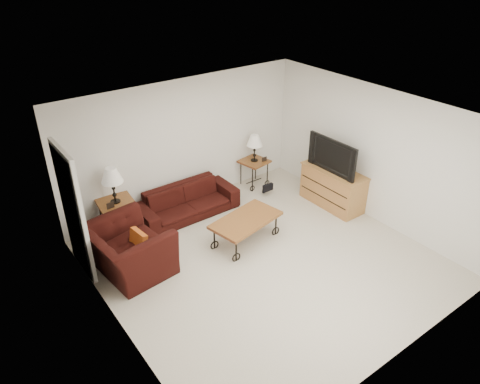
% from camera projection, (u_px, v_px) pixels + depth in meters
% --- Properties ---
extents(ground, '(5.00, 5.00, 0.00)m').
position_uv_depth(ground, '(265.00, 261.00, 7.47)').
color(ground, beige).
rests_on(ground, ground).
extents(wall_back, '(5.00, 0.02, 2.50)m').
position_uv_depth(wall_back, '(184.00, 143.00, 8.61)').
color(wall_back, silver).
rests_on(wall_back, ground).
extents(wall_front, '(5.00, 0.02, 2.50)m').
position_uv_depth(wall_front, '(408.00, 284.00, 5.11)').
color(wall_front, silver).
rests_on(wall_front, ground).
extents(wall_left, '(0.02, 5.00, 2.50)m').
position_uv_depth(wall_left, '(111.00, 256.00, 5.56)').
color(wall_left, silver).
rests_on(wall_left, ground).
extents(wall_right, '(0.02, 5.00, 2.50)m').
position_uv_depth(wall_right, '(374.00, 155.00, 8.15)').
color(wall_right, silver).
rests_on(wall_right, ground).
extents(ceiling, '(5.00, 5.00, 0.00)m').
position_uv_depth(ceiling, '(270.00, 118.00, 6.24)').
color(ceiling, white).
rests_on(ceiling, wall_back).
extents(doorway, '(0.08, 0.94, 2.04)m').
position_uv_depth(doorway, '(72.00, 214.00, 6.84)').
color(doorway, black).
rests_on(doorway, ground).
extents(sofa, '(1.97, 0.77, 0.58)m').
position_uv_depth(sofa, '(187.00, 201.00, 8.60)').
color(sofa, black).
rests_on(sofa, ground).
extents(side_table_left, '(0.66, 0.66, 0.66)m').
position_uv_depth(side_table_left, '(118.00, 218.00, 8.02)').
color(side_table_left, brown).
rests_on(side_table_left, ground).
extents(side_table_right, '(0.61, 0.61, 0.58)m').
position_uv_depth(side_table_right, '(254.00, 173.00, 9.64)').
color(side_table_right, brown).
rests_on(side_table_right, ground).
extents(lamp_left, '(0.41, 0.41, 0.66)m').
position_uv_depth(lamp_left, '(113.00, 185.00, 7.70)').
color(lamp_left, black).
rests_on(lamp_left, side_table_left).
extents(lamp_right, '(0.38, 0.38, 0.58)m').
position_uv_depth(lamp_right, '(254.00, 148.00, 9.35)').
color(lamp_right, black).
rests_on(lamp_right, side_table_right).
extents(photo_frame_left, '(0.13, 0.03, 0.11)m').
position_uv_depth(photo_frame_left, '(110.00, 205.00, 7.65)').
color(photo_frame_left, black).
rests_on(photo_frame_left, side_table_left).
extents(photo_frame_right, '(0.12, 0.02, 0.10)m').
position_uv_depth(photo_frame_right, '(264.00, 159.00, 9.45)').
color(photo_frame_right, black).
rests_on(photo_frame_right, side_table_right).
extents(coffee_table, '(1.34, 0.89, 0.46)m').
position_uv_depth(coffee_table, '(246.00, 230.00, 7.86)').
color(coffee_table, brown).
rests_on(coffee_table, ground).
extents(armchair, '(1.22, 1.36, 0.81)m').
position_uv_depth(armchair, '(129.00, 250.00, 7.07)').
color(armchair, black).
rests_on(armchair, ground).
extents(throw_pillow, '(0.14, 0.38, 0.37)m').
position_uv_depth(throw_pillow, '(138.00, 242.00, 7.06)').
color(throw_pillow, '#C36019').
rests_on(throw_pillow, armchair).
extents(tv_stand, '(0.53, 1.28, 0.77)m').
position_uv_depth(tv_stand, '(333.00, 187.00, 8.88)').
color(tv_stand, '#B18541').
rests_on(tv_stand, ground).
extents(television, '(0.15, 1.15, 0.66)m').
position_uv_depth(television, '(336.00, 155.00, 8.52)').
color(television, black).
rests_on(television, tv_stand).
extents(backpack, '(0.44, 0.40, 0.47)m').
position_uv_depth(backpack, '(264.00, 183.00, 9.34)').
color(backpack, black).
rests_on(backpack, ground).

